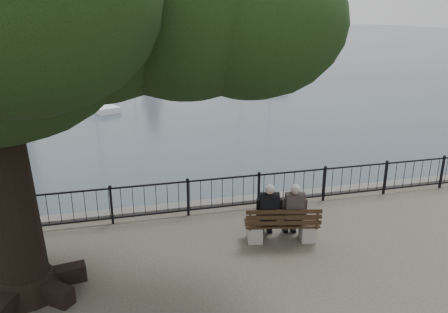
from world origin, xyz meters
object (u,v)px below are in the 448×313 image
object	(u,v)px
bench	(282,229)
tree	(32,1)
person_left	(268,213)
person_right	(293,213)
lion_monument	(149,44)

from	to	relation	value
bench	tree	size ratio (longest dim) A/B	0.18
tree	person_left	bearing A→B (deg)	8.83
person_right	lion_monument	distance (m)	49.33
person_left	tree	world-z (taller)	tree
tree	lion_monument	world-z (taller)	tree
bench	tree	distance (m)	7.06
person_left	person_right	world-z (taller)	same
bench	tree	world-z (taller)	tree
person_left	lion_monument	xyz separation A→B (m)	(1.35, 49.19, 0.68)
person_left	lion_monument	world-z (taller)	lion_monument
tree	lion_monument	distance (m)	50.41
person_left	tree	xyz separation A→B (m)	(-4.54, -0.71, 4.76)
bench	lion_monument	size ratio (longest dim) A/B	0.20
bench	person_left	world-z (taller)	person_left
person_left	tree	bearing A→B (deg)	-171.17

